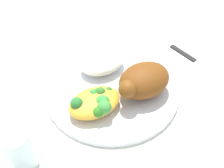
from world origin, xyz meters
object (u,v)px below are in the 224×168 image
(plate, at_px, (112,89))
(roasted_chicken, at_px, (143,81))
(water_glass, at_px, (19,149))
(rice_pile, at_px, (102,62))
(napkin, at_px, (3,120))
(fork, at_px, (178,63))
(mac_cheese_with_broccoli, at_px, (95,102))
(knife, at_px, (195,60))

(plate, distance_m, roasted_chicken, 0.08)
(roasted_chicken, bearing_deg, water_glass, 4.07)
(rice_pile, bearing_deg, napkin, 4.04)
(fork, bearing_deg, water_glass, 8.02)
(napkin, bearing_deg, mac_cheese_with_broccoli, 154.38)
(mac_cheese_with_broccoli, distance_m, fork, 0.25)
(fork, relative_size, knife, 0.75)
(roasted_chicken, distance_m, knife, 0.19)
(fork, xyz_separation_m, napkin, (0.43, -0.06, -0.00))
(mac_cheese_with_broccoli, xyz_separation_m, water_glass, (0.17, 0.03, 0.01))
(plate, bearing_deg, water_glass, 15.88)
(mac_cheese_with_broccoli, bearing_deg, knife, -177.85)
(plate, height_order, water_glass, water_glass)
(mac_cheese_with_broccoli, relative_size, napkin, 0.86)
(plate, xyz_separation_m, fork, (-0.19, 0.01, -0.00))
(mac_cheese_with_broccoli, relative_size, knife, 0.60)
(rice_pile, bearing_deg, fork, 156.76)
(rice_pile, xyz_separation_m, knife, (-0.22, 0.09, -0.03))
(rice_pile, bearing_deg, plate, 78.08)
(mac_cheese_with_broccoli, xyz_separation_m, knife, (-0.29, -0.01, -0.03))
(plate, distance_m, napkin, 0.24)
(roasted_chicken, bearing_deg, knife, -172.63)
(roasted_chicken, relative_size, knife, 0.67)
(knife, bearing_deg, fork, -20.37)
(plate, xyz_separation_m, roasted_chicken, (-0.05, 0.05, 0.04))
(roasted_chicken, xyz_separation_m, fork, (-0.14, -0.04, -0.04))
(mac_cheese_with_broccoli, distance_m, water_glass, 0.18)
(rice_pile, relative_size, water_glass, 1.21)
(water_glass, bearing_deg, fork, -171.98)
(plate, distance_m, fork, 0.19)
(rice_pile, relative_size, mac_cheese_with_broccoli, 0.96)
(plate, xyz_separation_m, rice_pile, (-0.01, -0.07, 0.03))
(napkin, bearing_deg, roasted_chicken, 161.33)
(mac_cheese_with_broccoli, bearing_deg, napkin, -25.62)
(plate, bearing_deg, roasted_chicken, 137.07)
(rice_pile, relative_size, fork, 0.77)
(fork, xyz_separation_m, knife, (-0.04, 0.02, 0.00))
(roasted_chicken, height_order, fork, roasted_chicken)
(mac_cheese_with_broccoli, relative_size, fork, 0.80)
(roasted_chicken, relative_size, fork, 0.89)
(plate, relative_size, knife, 1.58)
(roasted_chicken, height_order, napkin, roasted_chicken)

